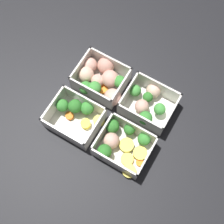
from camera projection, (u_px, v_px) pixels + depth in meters
ground_plane at (112, 115)px, 0.88m from camera, size 4.00×4.00×0.00m
container_near_left at (148, 103)px, 0.87m from camera, size 0.14×0.13×0.06m
container_near_right at (101, 79)px, 0.89m from camera, size 0.16×0.13×0.06m
container_far_left at (122, 144)px, 0.83m from camera, size 0.14×0.13×0.06m
container_far_right at (76, 114)px, 0.86m from camera, size 0.15×0.12×0.06m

